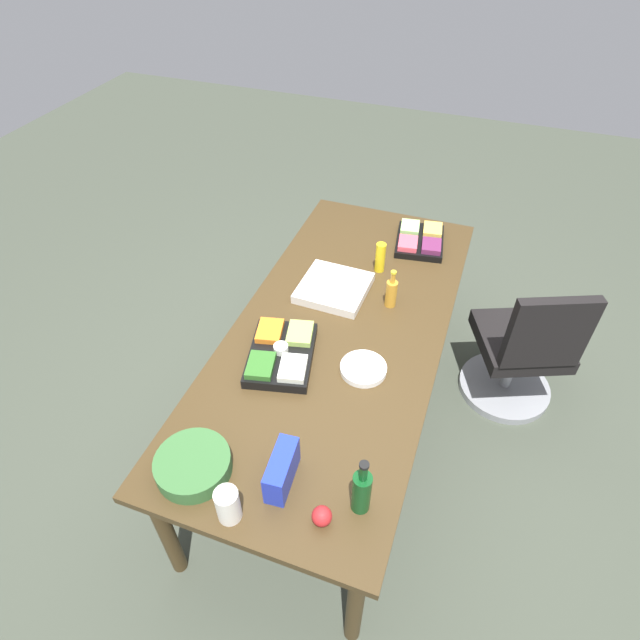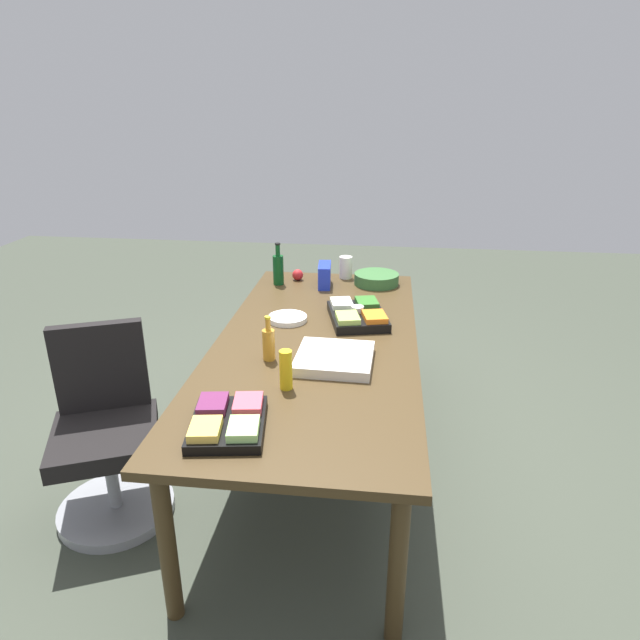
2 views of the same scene
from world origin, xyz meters
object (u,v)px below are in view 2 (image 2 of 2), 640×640
at_px(mayo_jar, 346,267).
at_px(apple_red, 298,275).
at_px(pizza_box, 335,358).
at_px(dressing_bottle, 269,343).
at_px(fruit_platter, 228,421).
at_px(veggie_tray, 357,314).
at_px(mustard_bottle, 286,370).
at_px(salad_bowl, 376,279).
at_px(paper_plate_stack, 288,318).
at_px(office_chair, 108,445).
at_px(wine_bottle, 278,268).
at_px(conference_table, 317,351).
at_px(chip_bag_blue, 325,275).

xyz_separation_m(mayo_jar, apple_red, (-0.09, 0.33, -0.04)).
relative_size(pizza_box, apple_red, 4.74).
bearing_deg(dressing_bottle, fruit_platter, 177.00).
xyz_separation_m(veggie_tray, mustard_bottle, (-0.84, 0.26, 0.05)).
xyz_separation_m(pizza_box, mustard_bottle, (-0.27, 0.19, 0.07)).
distance_m(veggie_tray, mustard_bottle, 0.88).
bearing_deg(apple_red, mayo_jar, -74.13).
xyz_separation_m(pizza_box, apple_red, (1.27, 0.38, 0.01)).
bearing_deg(pizza_box, salad_bowl, -5.73).
distance_m(dressing_bottle, paper_plate_stack, 0.51).
relative_size(office_chair, wine_bottle, 3.26).
height_order(office_chair, mayo_jar, office_chair).
relative_size(conference_table, salad_bowl, 7.89).
height_order(veggie_tray, apple_red, veggie_tray).
bearing_deg(pizza_box, apple_red, 18.54).
xyz_separation_m(office_chair, mustard_bottle, (-0.02, -0.89, 0.47)).
bearing_deg(fruit_platter, mustard_bottle, -25.98).
height_order(veggie_tray, salad_bowl, veggie_tray).
bearing_deg(office_chair, veggie_tray, -54.77).
bearing_deg(conference_table, chip_bag_blue, 3.79).
height_order(chip_bag_blue, salad_bowl, chip_bag_blue).
distance_m(conference_table, salad_bowl, 1.02).
bearing_deg(wine_bottle, chip_bag_blue, -90.14).
height_order(mayo_jar, wine_bottle, wine_bottle).
xyz_separation_m(paper_plate_stack, mayo_jar, (0.85, -0.26, 0.06)).
bearing_deg(salad_bowl, apple_red, 87.04).
xyz_separation_m(conference_table, chip_bag_blue, (0.90, 0.06, 0.14)).
relative_size(conference_table, veggie_tray, 4.98).
xyz_separation_m(conference_table, salad_bowl, (0.98, -0.29, 0.10)).
bearing_deg(pizza_box, paper_plate_stack, 33.77).
distance_m(fruit_platter, mayo_jar, 2.00).
relative_size(conference_table, paper_plate_stack, 10.79).
relative_size(salad_bowl, paper_plate_stack, 1.37).
xyz_separation_m(conference_table, fruit_platter, (-0.88, 0.23, 0.10)).
bearing_deg(wine_bottle, office_chair, 157.67).
height_order(mayo_jar, apple_red, mayo_jar).
relative_size(mustard_bottle, mayo_jar, 1.18).
bearing_deg(mustard_bottle, wine_bottle, 12.14).
bearing_deg(veggie_tray, dressing_bottle, 144.70).
height_order(dressing_bottle, fruit_platter, dressing_bottle).
height_order(conference_table, dressing_bottle, dressing_bottle).
bearing_deg(fruit_platter, office_chair, 63.43).
xyz_separation_m(salad_bowl, wine_bottle, (-0.08, 0.66, 0.07)).
distance_m(veggie_tray, dressing_bottle, 0.69).
height_order(office_chair, wine_bottle, wine_bottle).
bearing_deg(office_chair, salad_bowl, -39.80).
xyz_separation_m(dressing_bottle, apple_red, (1.27, 0.06, -0.05)).
relative_size(veggie_tray, pizza_box, 1.33).
xyz_separation_m(dressing_bottle, mayo_jar, (1.36, -0.27, -0.01)).
xyz_separation_m(salad_bowl, fruit_platter, (-1.86, 0.52, -0.01)).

